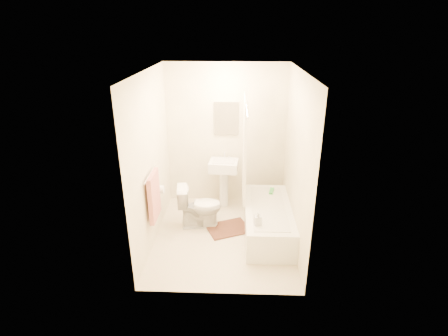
{
  "coord_description": "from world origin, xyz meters",
  "views": [
    {
      "loc": [
        0.18,
        -4.44,
        2.93
      ],
      "look_at": [
        0.0,
        0.25,
        1.0
      ],
      "focal_mm": 28.0,
      "sensor_mm": 36.0,
      "label": 1
    }
  ],
  "objects_px": {
    "bathtub": "(268,220)",
    "soap_bottle": "(258,219)",
    "bath_mat": "(228,228)",
    "sink": "(224,182)",
    "toilet": "(200,206)"
  },
  "relations": [
    {
      "from": "bathtub",
      "to": "soap_bottle",
      "type": "distance_m",
      "value": 0.62
    },
    {
      "from": "bathtub",
      "to": "bath_mat",
      "type": "relative_size",
      "value": 2.51
    },
    {
      "from": "bath_mat",
      "to": "soap_bottle",
      "type": "relative_size",
      "value": 3.06
    },
    {
      "from": "bath_mat",
      "to": "soap_bottle",
      "type": "xyz_separation_m",
      "value": [
        0.41,
        -0.57,
        0.53
      ]
    },
    {
      "from": "sink",
      "to": "soap_bottle",
      "type": "xyz_separation_m",
      "value": [
        0.51,
        -1.33,
        0.08
      ]
    },
    {
      "from": "toilet",
      "to": "bath_mat",
      "type": "height_order",
      "value": "toilet"
    },
    {
      "from": "sink",
      "to": "toilet",
      "type": "bearing_deg",
      "value": -113.62
    },
    {
      "from": "bathtub",
      "to": "soap_bottle",
      "type": "xyz_separation_m",
      "value": [
        -0.19,
        -0.5,
        0.32
      ]
    },
    {
      "from": "bath_mat",
      "to": "soap_bottle",
      "type": "height_order",
      "value": "soap_bottle"
    },
    {
      "from": "toilet",
      "to": "sink",
      "type": "bearing_deg",
      "value": -35.43
    },
    {
      "from": "soap_bottle",
      "to": "bathtub",
      "type": "bearing_deg",
      "value": 69.55
    },
    {
      "from": "sink",
      "to": "soap_bottle",
      "type": "bearing_deg",
      "value": -64.65
    },
    {
      "from": "bathtub",
      "to": "bath_mat",
      "type": "xyz_separation_m",
      "value": [
        -0.6,
        0.07,
        -0.21
      ]
    },
    {
      "from": "bath_mat",
      "to": "soap_bottle",
      "type": "distance_m",
      "value": 0.88
    },
    {
      "from": "sink",
      "to": "soap_bottle",
      "type": "distance_m",
      "value": 1.42
    }
  ]
}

